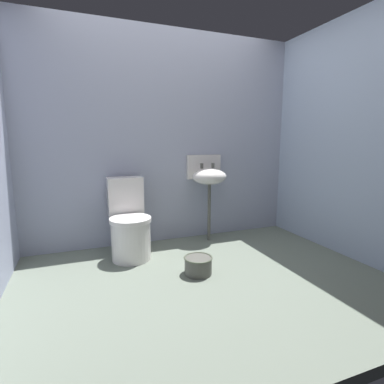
% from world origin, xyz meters
% --- Properties ---
extents(ground_plane, '(3.48, 2.53, 0.08)m').
position_xyz_m(ground_plane, '(0.00, 0.00, -0.04)').
color(ground_plane, slate).
extents(wall_back, '(3.48, 0.10, 2.35)m').
position_xyz_m(wall_back, '(0.00, 1.11, 1.18)').
color(wall_back, '#9FA5BB').
rests_on(wall_back, ground).
extents(wall_right, '(0.10, 2.33, 2.35)m').
position_xyz_m(wall_right, '(1.59, 0.10, 1.18)').
color(wall_right, '#98A8C2').
rests_on(wall_right, ground).
extents(toilet_near_wall, '(0.41, 0.60, 0.78)m').
position_xyz_m(toilet_near_wall, '(-0.50, 0.71, 0.32)').
color(toilet_near_wall, silver).
rests_on(toilet_near_wall, ground).
extents(sink, '(0.42, 0.35, 0.99)m').
position_xyz_m(sink, '(0.45, 0.90, 0.75)').
color(sink, '#52514A').
rests_on(sink, ground).
extents(bucket, '(0.25, 0.25, 0.16)m').
position_xyz_m(bucket, '(-0.01, 0.08, 0.08)').
color(bucket, '#52514A').
rests_on(bucket, ground).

